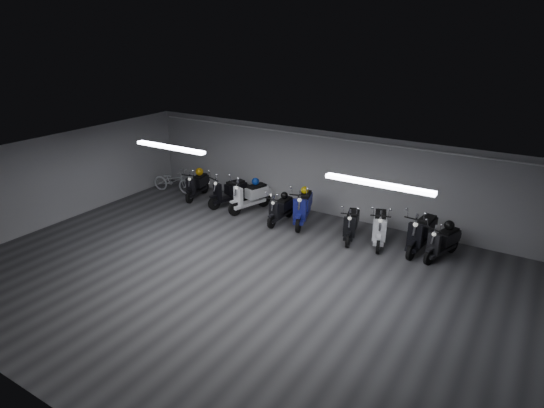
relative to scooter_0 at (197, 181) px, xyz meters
The scene contains 23 objects.
floor 6.12m from the scooter_0, 39.69° to the right, with size 14.00×10.00×0.01m, color #38383B.
ceiling 6.46m from the scooter_0, 39.69° to the right, with size 14.00×10.00×0.01m, color gray.
back_wall 4.87m from the scooter_0, 13.45° to the left, with size 14.00×0.01×2.80m, color #97979A.
front_wall 10.08m from the scooter_0, 62.23° to the right, with size 14.00×0.01×2.80m, color #97979A.
left_wall 4.59m from the scooter_0, 120.88° to the right, with size 0.01×10.00×2.80m, color #97979A.
fluor_strip_left 3.95m from the scooter_0, 59.77° to the right, with size 2.40×0.18×0.08m, color white.
fluor_strip_right 8.47m from the scooter_0, 20.59° to the right, with size 2.40×0.18×0.08m, color white.
conduit 5.19m from the scooter_0, 12.46° to the left, with size 0.05×0.05×13.60m, color white.
scooter_0 is the anchor object (origin of this frame).
scooter_1 1.45m from the scooter_0, ahead, with size 0.60×1.81×1.35m, color black, non-canonical shape.
scooter_2 2.35m from the scooter_0, ahead, with size 0.63×1.88×1.40m, color white, non-canonical shape.
scooter_3 3.76m from the scooter_0, ahead, with size 0.53×1.59×1.18m, color black, non-canonical shape.
scooter_4 4.39m from the scooter_0, ahead, with size 0.66×1.98×1.47m, color navy, non-canonical shape.
scooter_5 6.14m from the scooter_0, ahead, with size 0.56×1.68×1.25m, color black, non-canonical shape.
scooter_6 6.94m from the scooter_0, ahead, with size 0.61×1.84×1.37m, color silver, non-canonical shape.
scooter_7 8.08m from the scooter_0, ahead, with size 0.65×1.96×1.46m, color black, non-canonical shape.
scooter_9 8.68m from the scooter_0, ahead, with size 0.56×1.68×1.25m, color black, non-canonical shape.
bicycle 1.21m from the scooter_0, behind, with size 0.59×1.66×1.08m, color white.
helmet_0 2.46m from the scooter_0, ahead, with size 0.26×0.26×0.26m, color navy.
helmet_1 4.33m from the scooter_0, ahead, with size 0.24×0.24×0.24m, color gold.
helmet_2 0.38m from the scooter_0, 102.00° to the left, with size 0.29×0.29×0.29m, color #D0910C.
helmet_3 8.76m from the scooter_0, ahead, with size 0.27×0.27×0.27m, color black.
helmet_4 3.75m from the scooter_0, ahead, with size 0.24×0.24×0.24m, color black.
Camera 1 is at (5.93, -8.00, 5.86)m, focal length 30.13 mm.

